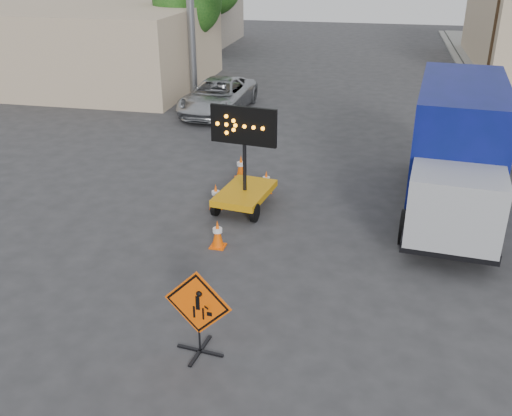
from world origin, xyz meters
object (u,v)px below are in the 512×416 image
(pickup_truck, at_px, (218,96))
(box_truck, at_px, (455,156))
(construction_sign, at_px, (198,311))
(arrow_board, at_px, (245,186))

(pickup_truck, relative_size, box_truck, 0.70)
(construction_sign, height_order, box_truck, box_truck)
(arrow_board, height_order, box_truck, box_truck)
(pickup_truck, bearing_deg, arrow_board, -67.16)
(box_truck, bearing_deg, arrow_board, -162.99)
(arrow_board, height_order, pickup_truck, arrow_board)
(arrow_board, distance_m, pickup_truck, 10.46)
(arrow_board, bearing_deg, box_truck, 19.93)
(construction_sign, relative_size, box_truck, 0.23)
(construction_sign, xyz_separation_m, arrow_board, (-0.65, 6.40, -0.25))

